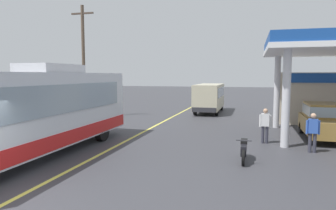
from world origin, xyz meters
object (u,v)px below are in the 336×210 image
car_at_pump (322,119)px  minibus_opposing_lane (209,95)px  motorcycle_parked_forecourt (244,149)px  coach_bus_main (37,114)px  pedestrian_near_pump (313,131)px  pedestrian_by_shop (265,124)px

car_at_pump → minibus_opposing_lane: size_ratio=0.69×
minibus_opposing_lane → motorcycle_parked_forecourt: minibus_opposing_lane is taller
coach_bus_main → pedestrian_near_pump: size_ratio=6.65×
coach_bus_main → car_at_pump: size_ratio=2.63×
minibus_opposing_lane → motorcycle_parked_forecourt: (3.34, -14.92, -1.03)m
car_at_pump → pedestrian_by_shop: (-2.81, -1.77, -0.08)m
minibus_opposing_lane → pedestrian_near_pump: minibus_opposing_lane is taller
minibus_opposing_lane → pedestrian_by_shop: size_ratio=3.69×
pedestrian_near_pump → minibus_opposing_lane: bearing=115.2°
pedestrian_near_pump → motorcycle_parked_forecourt: bearing=-143.0°
pedestrian_near_pump → pedestrian_by_shop: same height
coach_bus_main → pedestrian_by_shop: 10.10m
coach_bus_main → pedestrian_by_shop: (8.80, 4.88, -0.79)m
coach_bus_main → minibus_opposing_lane: 17.04m
motorcycle_parked_forecourt → pedestrian_near_pump: bearing=37.0°
motorcycle_parked_forecourt → pedestrian_by_shop: pedestrian_by_shop is taller
coach_bus_main → minibus_opposing_lane: size_ratio=1.80×
minibus_opposing_lane → pedestrian_by_shop: 12.29m
pedestrian_by_shop → coach_bus_main: bearing=-151.0°
coach_bus_main → minibus_opposing_lane: bearing=74.4°
minibus_opposing_lane → motorcycle_parked_forecourt: size_ratio=3.41×
car_at_pump → minibus_opposing_lane: 12.04m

